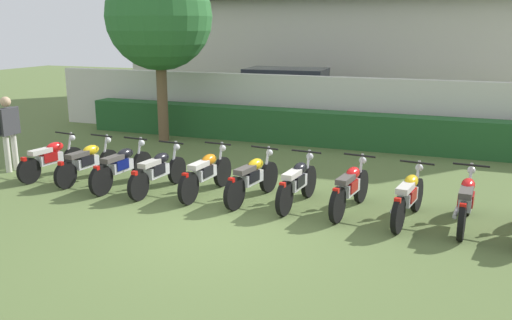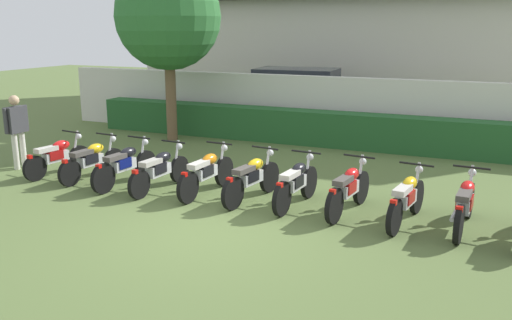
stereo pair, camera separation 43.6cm
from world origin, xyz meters
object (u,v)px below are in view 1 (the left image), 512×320
motorcycle_in_row_7 (350,188)px  parked_car (290,96)px  motorcycle_in_row_3 (158,171)px  motorcycle_in_row_4 (206,173)px  motorcycle_in_row_8 (408,196)px  motorcycle_in_row_1 (87,161)px  motorcycle_in_row_2 (122,166)px  inspector_person (8,127)px  motorcycle_in_row_5 (252,178)px  tree_near_inspector (159,17)px  motorcycle_in_row_0 (51,158)px  motorcycle_in_row_6 (297,182)px  motorcycle_in_row_9 (466,201)px

motorcycle_in_row_7 → parked_car: bearing=32.1°
motorcycle_in_row_3 → parked_car: bearing=4.4°
motorcycle_in_row_4 → motorcycle_in_row_8: motorcycle_in_row_4 is taller
parked_car → motorcycle_in_row_1: 8.68m
motorcycle_in_row_2 → motorcycle_in_row_3: motorcycle_in_row_2 is taller
inspector_person → motorcycle_in_row_5: bearing=-0.5°
parked_car → inspector_person: bearing=-119.2°
parked_car → tree_near_inspector: (-2.62, -4.07, 2.59)m
tree_near_inspector → motorcycle_in_row_3: (2.52, -4.50, -3.09)m
tree_near_inspector → motorcycle_in_row_7: tree_near_inspector is taller
motorcycle_in_row_0 → motorcycle_in_row_6: bearing=-81.0°
motorcycle_in_row_6 → motorcycle_in_row_7: size_ratio=0.97×
parked_car → motorcycle_in_row_5: 8.66m
motorcycle_in_row_2 → motorcycle_in_row_4: (1.87, 0.15, 0.00)m
parked_car → motorcycle_in_row_2: bearing=-99.5°
motorcycle_in_row_0 → motorcycle_in_row_3: 2.79m
motorcycle_in_row_1 → motorcycle_in_row_6: motorcycle_in_row_6 is taller
motorcycle_in_row_1 → motorcycle_in_row_7: motorcycle_in_row_7 is taller
motorcycle_in_row_5 → tree_near_inspector: bearing=55.3°
parked_car → motorcycle_in_row_3: 8.58m
motorcycle_in_row_4 → motorcycle_in_row_8: bearing=-87.4°
motorcycle_in_row_1 → motorcycle_in_row_8: motorcycle_in_row_8 is taller
tree_near_inspector → inspector_person: (-1.51, -4.32, -2.49)m
parked_car → motorcycle_in_row_5: parked_car is taller
motorcycle_in_row_2 → motorcycle_in_row_7: 4.75m
motorcycle_in_row_7 → motorcycle_in_row_0: bearing=98.5°
motorcycle_in_row_3 → motorcycle_in_row_7: bearing=-82.7°
tree_near_inspector → motorcycle_in_row_6: 7.60m
inspector_person → motorcycle_in_row_3: bearing=-2.6°
motorcycle_in_row_1 → motorcycle_in_row_3: (1.83, -0.12, 0.00)m
motorcycle_in_row_0 → motorcycle_in_row_7: bearing=-81.0°
motorcycle_in_row_1 → parked_car: bearing=-6.8°
motorcycle_in_row_7 → motorcycle_in_row_9: (1.96, -0.05, -0.00)m
tree_near_inspector → motorcycle_in_row_2: 5.70m
motorcycle_in_row_2 → motorcycle_in_row_9: (6.71, 0.11, 0.00)m
motorcycle_in_row_9 → motorcycle_in_row_3: bearing=95.2°
parked_car → motorcycle_in_row_0: parked_car is taller
motorcycle_in_row_3 → motorcycle_in_row_8: size_ratio=1.01×
motorcycle_in_row_4 → motorcycle_in_row_9: same height
motorcycle_in_row_1 → motorcycle_in_row_3: bearing=-87.6°
motorcycle_in_row_6 → inspector_person: 6.95m
motorcycle_in_row_1 → motorcycle_in_row_5: size_ratio=0.98×
motorcycle_in_row_6 → tree_near_inspector: bearing=56.4°
parked_car → tree_near_inspector: bearing=-125.8°
parked_car → motorcycle_in_row_8: 9.83m
motorcycle_in_row_4 → motorcycle_in_row_1: bearing=95.1°
tree_near_inspector → motorcycle_in_row_1: (0.68, -4.38, -3.09)m
motorcycle_in_row_2 → inspector_person: bearing=91.7°
motorcycle_in_row_7 → motorcycle_in_row_9: bearing=-83.5°
motorcycle_in_row_0 → motorcycle_in_row_2: (1.93, -0.09, 0.02)m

